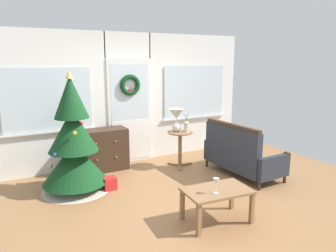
% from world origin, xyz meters
% --- Properties ---
extents(ground_plane, '(6.76, 6.76, 0.00)m').
position_xyz_m(ground_plane, '(0.00, 0.00, 0.00)').
color(ground_plane, '#996B42').
extents(back_wall_with_door, '(5.20, 0.19, 2.55)m').
position_xyz_m(back_wall_with_door, '(0.00, 2.08, 1.28)').
color(back_wall_with_door, white).
rests_on(back_wall_with_door, ground).
extents(christmas_tree, '(1.06, 1.06, 1.88)m').
position_xyz_m(christmas_tree, '(-1.33, 1.08, 0.71)').
color(christmas_tree, '#4C331E').
rests_on(christmas_tree, ground).
extents(dresser_cabinet, '(0.90, 0.45, 0.78)m').
position_xyz_m(dresser_cabinet, '(-0.66, 1.79, 0.39)').
color(dresser_cabinet, '#3D281C').
rests_on(dresser_cabinet, ground).
extents(settee_sofa, '(0.77, 1.50, 0.96)m').
position_xyz_m(settee_sofa, '(1.39, 0.35, 0.38)').
color(settee_sofa, '#3D281C').
rests_on(settee_sofa, ground).
extents(side_table, '(0.50, 0.48, 0.69)m').
position_xyz_m(side_table, '(0.70, 1.27, 0.49)').
color(side_table, '#8E6642').
rests_on(side_table, ground).
extents(table_lamp, '(0.28, 0.28, 0.44)m').
position_xyz_m(table_lamp, '(0.64, 1.31, 0.97)').
color(table_lamp, silver).
rests_on(table_lamp, side_table).
extents(flower_vase, '(0.11, 0.10, 0.35)m').
position_xyz_m(flower_vase, '(0.80, 1.21, 0.81)').
color(flower_vase, beige).
rests_on(flower_vase, side_table).
extents(coffee_table, '(0.88, 0.59, 0.44)m').
position_xyz_m(coffee_table, '(0.02, -0.80, 0.37)').
color(coffee_table, '#8E6642').
rests_on(coffee_table, ground).
extents(wine_glass, '(0.08, 0.08, 0.20)m').
position_xyz_m(wine_glass, '(-0.07, -0.89, 0.58)').
color(wine_glass, silver).
rests_on(wine_glass, coffee_table).
extents(gift_box, '(0.20, 0.18, 0.20)m').
position_xyz_m(gift_box, '(-0.85, 0.85, 0.10)').
color(gift_box, red).
rests_on(gift_box, ground).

